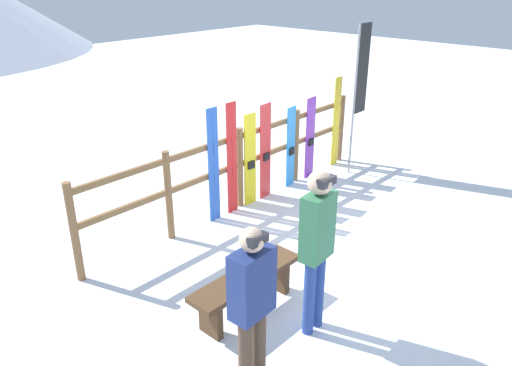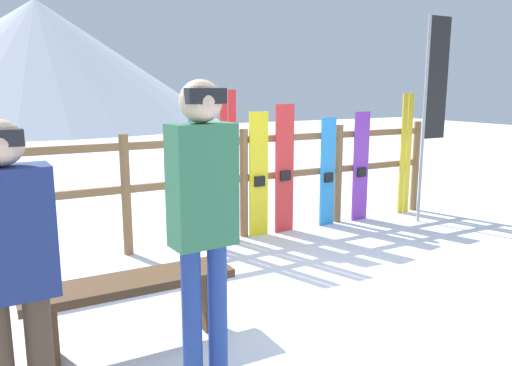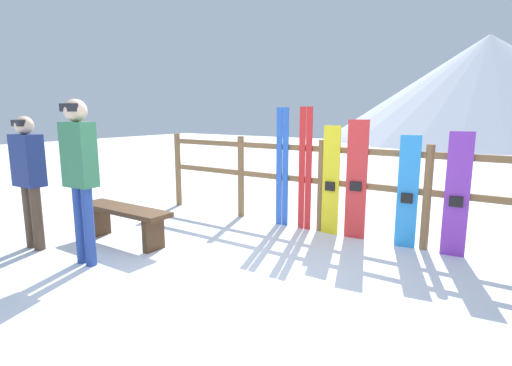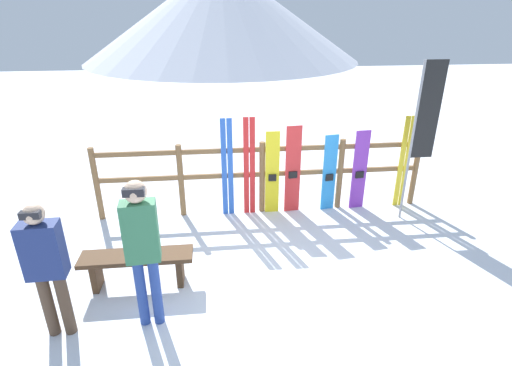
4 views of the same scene
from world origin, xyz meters
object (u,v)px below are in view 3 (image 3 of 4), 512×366
at_px(person_plaid_green, 80,167).
at_px(snowboard_yellow, 331,181).
at_px(bench, 124,216).
at_px(snowboard_purple, 457,195).
at_px(snowboard_red, 356,180).
at_px(ski_pair_red, 305,169).
at_px(person_navy, 29,173).
at_px(ski_pair_blue, 282,167).
at_px(snowboard_blue, 408,193).

xyz_separation_m(person_plaid_green, snowboard_yellow, (1.77, 2.56, -0.35)).
bearing_deg(bench, snowboard_yellow, 42.35).
height_order(snowboard_yellow, snowboard_purple, snowboard_yellow).
xyz_separation_m(person_plaid_green, snowboard_red, (2.13, 2.56, -0.31)).
height_order(ski_pair_red, snowboard_yellow, ski_pair_red).
bearing_deg(person_navy, snowboard_purple, 31.24).
height_order(ski_pair_blue, snowboard_yellow, ski_pair_blue).
distance_m(bench, snowboard_yellow, 2.77).
distance_m(person_navy, snowboard_blue, 4.60).
bearing_deg(person_plaid_green, snowboard_blue, 42.64).
distance_m(ski_pair_blue, snowboard_yellow, 0.78).
bearing_deg(snowboard_red, snowboard_purple, -0.00).
bearing_deg(person_navy, ski_pair_blue, 52.80).
relative_size(ski_pair_blue, snowboard_blue, 1.24).
distance_m(snowboard_red, snowboard_blue, 0.66).
relative_size(ski_pair_blue, ski_pair_red, 0.99).
height_order(snowboard_yellow, snowboard_red, snowboard_red).
xyz_separation_m(person_plaid_green, snowboard_purple, (3.33, 2.56, -0.36)).
height_order(bench, snowboard_red, snowboard_red).
xyz_separation_m(ski_pair_red, snowboard_yellow, (0.40, -0.00, -0.13)).
distance_m(person_plaid_green, person_navy, 1.00).
height_order(person_navy, snowboard_blue, person_navy).
relative_size(bench, ski_pair_red, 0.82).
distance_m(snowboard_red, snowboard_purple, 1.20).
bearing_deg(ski_pair_red, bench, -131.38).
bearing_deg(snowboard_yellow, snowboard_red, 0.01).
bearing_deg(bench, snowboard_blue, 31.29).
xyz_separation_m(ski_pair_red, snowboard_red, (0.75, -0.00, -0.09)).
xyz_separation_m(ski_pair_blue, snowboard_red, (1.13, -0.00, -0.08)).
distance_m(person_plaid_green, snowboard_blue, 3.81).
relative_size(person_plaid_green, snowboard_yellow, 1.21).
bearing_deg(snowboard_yellow, snowboard_blue, -0.01).
bearing_deg(person_navy, bench, 46.39).
height_order(snowboard_blue, snowboard_purple, snowboard_purple).
bearing_deg(ski_pair_red, snowboard_blue, -0.14).
bearing_deg(snowboard_red, person_plaid_green, -129.74).
relative_size(person_navy, snowboard_yellow, 1.09).
xyz_separation_m(ski_pair_blue, ski_pair_red, (0.38, 0.00, 0.00)).
height_order(ski_pair_blue, snowboard_red, ski_pair_blue).
height_order(ski_pair_red, snowboard_blue, ski_pair_red).
bearing_deg(person_plaid_green, snowboard_red, 50.26).
distance_m(ski_pair_blue, snowboard_blue, 1.79).
distance_m(person_plaid_green, snowboard_yellow, 3.14).
bearing_deg(ski_pair_red, person_navy, -132.05).
height_order(bench, ski_pair_blue, ski_pair_blue).
bearing_deg(snowboard_blue, snowboard_purple, 0.01).
distance_m(person_plaid_green, snowboard_red, 3.35).
distance_m(person_navy, snowboard_red, 4.08).
bearing_deg(snowboard_red, person_navy, -139.99).
height_order(person_plaid_green, ski_pair_red, person_plaid_green).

